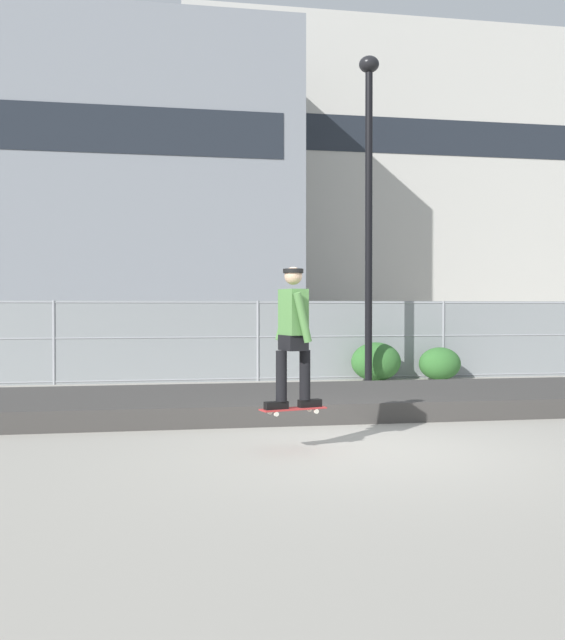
{
  "coord_description": "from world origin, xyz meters",
  "views": [
    {
      "loc": [
        -2.37,
        -8.32,
        1.69
      ],
      "look_at": [
        -0.14,
        4.19,
        1.48
      ],
      "focal_mm": 40.79,
      "sensor_mm": 36.0,
      "label": 1
    }
  ],
  "objects": [
    {
      "name": "ground_plane",
      "position": [
        0.0,
        0.0,
        0.0
      ],
      "size": [
        120.0,
        120.0,
        0.0
      ],
      "primitive_type": "plane",
      "color": "#9E998E"
    },
    {
      "name": "gravel_berm",
      "position": [
        0.0,
        3.39,
        0.15
      ],
      "size": [
        11.58,
        3.21,
        0.3
      ],
      "primitive_type": "cube",
      "color": "#3D3A38",
      "rests_on": "ground_plane"
    },
    {
      "name": "skateboard",
      "position": [
        -0.75,
        0.04,
        0.5
      ],
      "size": [
        0.82,
        0.4,
        0.07
      ],
      "color": "#B22D2D"
    },
    {
      "name": "skater",
      "position": [
        -0.75,
        0.04,
        1.44
      ],
      "size": [
        0.72,
        0.62,
        1.66
      ],
      "color": "black",
      "rests_on": "skateboard"
    },
    {
      "name": "chain_fence",
      "position": [
        0.0,
        8.23,
        0.93
      ],
      "size": [
        18.16,
        0.06,
        1.85
      ],
      "color": "gray",
      "rests_on": "ground_plane"
    },
    {
      "name": "street_lamp",
      "position": [
        2.28,
        7.04,
        4.44
      ],
      "size": [
        0.44,
        0.44,
        7.19
      ],
      "color": "black",
      "rests_on": "ground_plane"
    },
    {
      "name": "parked_car_near",
      "position": [
        -3.41,
        11.57,
        0.84
      ],
      "size": [
        4.5,
        2.15,
        1.66
      ],
      "color": "black",
      "rests_on": "ground_plane"
    },
    {
      "name": "library_building",
      "position": [
        -9.79,
        35.93,
        8.88
      ],
      "size": [
        31.33,
        10.61,
        17.76
      ],
      "color": "slate",
      "rests_on": "ground_plane"
    },
    {
      "name": "office_block",
      "position": [
        15.0,
        47.75,
        11.07
      ],
      "size": [
        30.95,
        14.76,
        22.14
      ],
      "color": "#B2AFA8",
      "rests_on": "ground_plane"
    },
    {
      "name": "shrub_left",
      "position": [
        2.68,
        7.74,
        0.45
      ],
      "size": [
        1.16,
        0.95,
        0.89
      ],
      "color": "#336B2D",
      "rests_on": "ground_plane"
    },
    {
      "name": "shrub_center",
      "position": [
        4.22,
        7.71,
        0.38
      ],
      "size": [
        0.99,
        0.81,
        0.77
      ],
      "color": "#336B2D",
      "rests_on": "ground_plane"
    }
  ]
}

